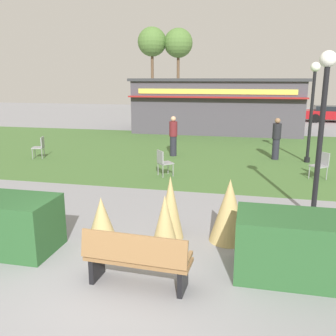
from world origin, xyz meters
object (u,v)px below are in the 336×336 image
object	(u,v)px
park_bench	(137,259)
parked_car_west_slot	(198,111)
tree_left_bg	(178,44)
tree_right_bg	(152,43)
cafe_chair_west	(321,163)
lamppost_mid	(323,115)
person_strolling	(173,136)
person_standing	(276,139)
lamppost_far	(312,100)
food_kiosk	(218,105)
parked_car_east_slot	(332,113)
parked_car_center_slot	(259,112)
cafe_chair_center	(163,161)
cafe_chair_east	(40,146)

from	to	relation	value
park_bench	parked_car_west_slot	bearing A→B (deg)	95.88
tree_left_bg	tree_right_bg	world-z (taller)	tree_right_bg
cafe_chair_west	parked_car_west_slot	world-z (taller)	parked_car_west_slot
lamppost_mid	person_strolling	xyz separation A→B (m)	(-4.72, 6.30, -1.56)
person_standing	tree_right_bg	xyz separation A→B (m)	(-10.80, 21.21, 5.74)
tree_left_bg	lamppost_far	bearing A→B (deg)	-66.64
park_bench	food_kiosk	distance (m)	18.18
person_strolling	tree_left_bg	bearing A→B (deg)	-78.16
lamppost_far	person_standing	xyz separation A→B (m)	(-1.20, 0.28, -1.56)
lamppost_far	food_kiosk	world-z (taller)	lamppost_far
person_standing	parked_car_east_slot	world-z (taller)	person_standing
parked_car_center_slot	cafe_chair_center	bearing A→B (deg)	-100.54
cafe_chair_center	person_standing	world-z (taller)	person_standing
cafe_chair_west	parked_car_center_slot	size ratio (longest dim) A/B	0.20
lamppost_far	cafe_chair_center	xyz separation A→B (m)	(-5.06, -3.32, -1.90)
food_kiosk	cafe_chair_center	world-z (taller)	food_kiosk
cafe_chair_east	tree_right_bg	xyz separation A→B (m)	(-1.31, 23.09, 6.07)
park_bench	cafe_chair_center	world-z (taller)	park_bench
park_bench	cafe_chair_center	bearing A→B (deg)	99.78
person_standing	tree_left_bg	xyz separation A→B (m)	(-8.27, 21.66, 5.62)
cafe_chair_center	lamppost_mid	bearing A→B (deg)	-33.74
tree_left_bg	person_strolling	bearing A→B (deg)	-79.49
person_standing	parked_car_center_slot	world-z (taller)	person_standing
cafe_chair_west	cafe_chair_center	bearing A→B (deg)	-171.49
parked_car_east_slot	tree_left_bg	world-z (taller)	tree_left_bg
lamppost_mid	cafe_chair_east	distance (m)	11.17
parked_car_center_slot	tree_left_bg	xyz separation A→B (m)	(-7.82, 6.88, 5.84)
person_strolling	parked_car_west_slot	bearing A→B (deg)	-84.58
cafe_chair_west	parked_car_east_slot	world-z (taller)	parked_car_east_slot
lamppost_far	cafe_chair_west	world-z (taller)	lamppost_far
tree_right_bg	lamppost_mid	bearing A→B (deg)	-67.82
park_bench	tree_right_bg	world-z (taller)	tree_right_bg
lamppost_far	tree_right_bg	world-z (taller)	tree_right_bg
person_standing	parked_car_center_slot	size ratio (longest dim) A/B	0.39
cafe_chair_center	tree_left_bg	distance (m)	26.31
park_bench	lamppost_mid	bearing A→B (deg)	49.99
lamppost_far	tree_right_bg	xyz separation A→B (m)	(-12.00, 21.49, 4.18)
lamppost_mid	cafe_chair_east	world-z (taller)	lamppost_mid
cafe_chair_west	parked_car_west_slot	distance (m)	18.78
tree_right_bg	tree_left_bg	bearing A→B (deg)	9.95
cafe_chair_center	parked_car_center_slot	distance (m)	18.68
person_strolling	parked_car_center_slot	world-z (taller)	person_strolling
cafe_chair_center	parked_car_east_slot	distance (m)	20.39
cafe_chair_east	parked_car_center_slot	distance (m)	18.95
food_kiosk	person_strolling	world-z (taller)	food_kiosk
cafe_chair_east	person_standing	bearing A→B (deg)	11.21
cafe_chair_center	person_strolling	distance (m)	3.42
person_strolling	parked_car_center_slot	bearing A→B (deg)	-102.79
cafe_chair_center	person_strolling	size ratio (longest dim) A/B	0.53
person_standing	person_strolling	bearing A→B (deg)	-111.83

